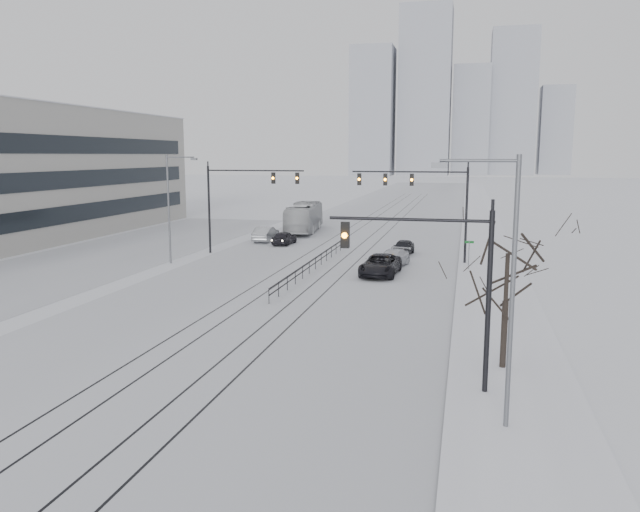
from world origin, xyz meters
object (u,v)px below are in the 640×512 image
Objects in this scene: traffic_mast_near at (445,275)px; sedan_nb_front at (380,265)px; sedan_sb_inner at (284,238)px; sedan_nb_far at (403,247)px; box_truck at (304,218)px; bare_tree at (507,266)px; sedan_nb_right at (392,259)px; sedan_sb_outer at (266,234)px.

sedan_nb_front is (-5.46, 22.72, -3.78)m from traffic_mast_near.
sedan_sb_inner is 12.90m from sedan_nb_far.
bare_tree is at bearing 108.68° from box_truck.
sedan_nb_front is at bearing 133.27° from sedan_sb_inner.
traffic_mast_near is at bearing -67.39° from sedan_nb_right.
sedan_nb_right is at bearing -86.02° from sedan_nb_far.
sedan_sb_inner is (-17.13, 36.72, -3.88)m from traffic_mast_near.
traffic_mast_near reaches higher than sedan_nb_right.
sedan_nb_right is (12.14, -10.20, 0.00)m from sedan_sb_inner.
sedan_sb_outer is 9.04m from box_truck.
box_truck is at bearing 114.53° from bare_tree.
box_truck is (-0.70, 10.63, 1.01)m from sedan_sb_inner.
sedan_nb_far is 0.32× the size of box_truck.
bare_tree is 24.95m from sedan_nb_right.
traffic_mast_near is 43.45m from sedan_sb_outer.
bare_tree is 0.50× the size of box_truck.
traffic_mast_near is at bearing 115.95° from sedan_sb_outer.
sedan_nb_far is at bearing 88.67° from sedan_nb_front.
bare_tree reaches higher than sedan_nb_front.
bare_tree is at bearing 123.56° from sedan_sb_inner.
traffic_mast_near is 23.67m from sedan_nb_front.
sedan_sb_outer is 0.39× the size of box_truck.
sedan_nb_far is (14.91, -5.54, -0.11)m from sedan_sb_outer.
bare_tree is at bearing -65.78° from sedan_nb_front.
sedan_sb_inner is 10.70m from box_truck.
sedan_sb_inner is (-19.54, 33.72, -3.81)m from bare_tree.
box_truck is (-17.83, 47.35, -2.87)m from traffic_mast_near.
bare_tree is 39.15m from sedan_sb_inner.
sedan_sb_outer is 15.91m from sedan_nb_far.
sedan_sb_inner is 0.85× the size of sedan_nb_right.
traffic_mast_near is 0.58× the size of box_truck.
sedan_sb_outer reaches higher than sedan_sb_inner.
sedan_nb_right is at bearing 100.65° from traffic_mast_near.
traffic_mast_near reaches higher than sedan_nb_far.
sedan_sb_outer is (-19.69, 38.55, -3.78)m from traffic_mast_near.
traffic_mast_near is at bearing -74.03° from sedan_nb_front.
box_truck reaches higher than sedan_nb_far.
bare_tree is at bearing -60.57° from sedan_nb_right.
box_truck is (-20.24, 44.34, -2.80)m from bare_tree.
sedan_nb_right is at bearing 143.43° from sedan_sb_inner.
traffic_mast_near is 1.25× the size of sedan_nb_front.
bare_tree is at bearing -70.66° from sedan_nb_far.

